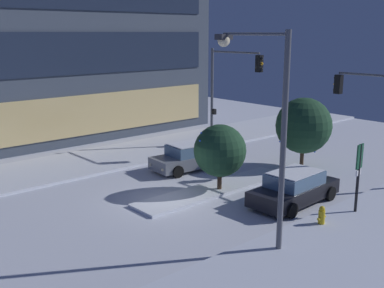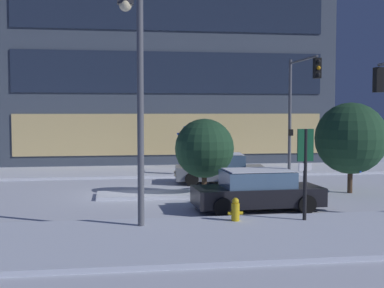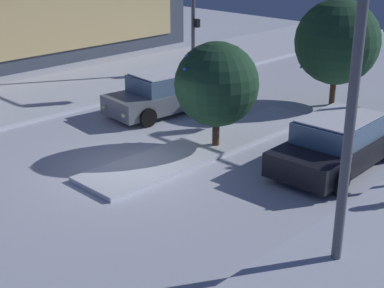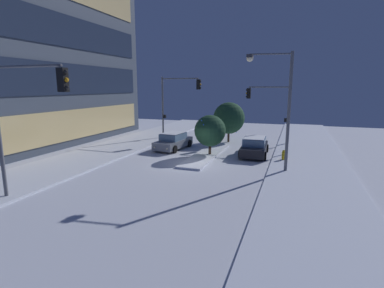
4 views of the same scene
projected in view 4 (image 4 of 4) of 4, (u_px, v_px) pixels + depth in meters
ground at (190, 163)px, 21.60m from camera, size 52.00×52.00×0.00m
curb_strip_near at (310, 173)px, 18.92m from camera, size 52.00×5.20×0.14m
curb_strip_far at (97, 154)px, 24.26m from camera, size 52.00×5.20×0.14m
median_strip at (206, 155)px, 24.07m from camera, size 9.00×1.80×0.14m
car_near at (254, 147)px, 24.08m from camera, size 4.81×2.25×1.49m
car_far at (173, 141)px, 26.48m from camera, size 4.64×2.33×1.49m
traffic_light_corner_far_left at (23, 107)px, 13.41m from camera, size 0.32×4.48×6.58m
traffic_light_corner_far_right at (177, 97)px, 30.67m from camera, size 0.32×4.37×6.53m
traffic_light_corner_near_right at (271, 104)px, 28.23m from camera, size 0.32×4.15×5.68m
street_lamp_arched at (277, 95)px, 18.51m from camera, size 0.75×2.82×7.63m
fire_hydrant at (284, 156)px, 22.10m from camera, size 0.48×0.26×0.88m
parking_info_sign at (288, 131)px, 23.79m from camera, size 0.55×0.13×3.06m
decorated_tree_median at (210, 131)px, 23.64m from camera, size 2.52×2.52×3.30m
decorated_tree_left_of_median at (229, 118)px, 29.59m from camera, size 3.15×3.15×4.00m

